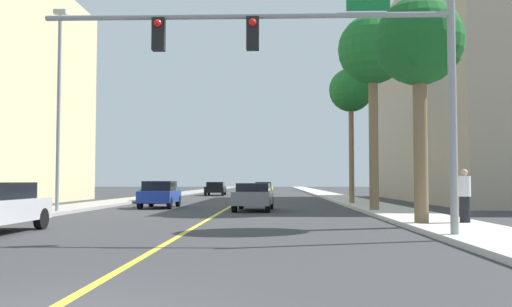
{
  "coord_description": "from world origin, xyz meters",
  "views": [
    {
      "loc": [
        2.53,
        -5.6,
        1.45
      ],
      "look_at": [
        1.83,
        15.15,
        2.51
      ],
      "focal_mm": 38.4,
      "sensor_mm": 36.0,
      "label": 1
    }
  ],
  "objects_px": {
    "car_yellow": "(264,188)",
    "car_green": "(161,191)",
    "palm_mid": "(373,53)",
    "palm_far": "(351,92)",
    "palm_near": "(419,46)",
    "car_blue": "(160,194)",
    "car_gray": "(254,196)",
    "pedestrian": "(465,196)",
    "street_lamp": "(59,100)",
    "car_black": "(216,188)",
    "traffic_signal_mast": "(319,59)"
  },
  "relations": [
    {
      "from": "palm_near",
      "to": "car_blue",
      "type": "distance_m",
      "value": 17.1
    },
    {
      "from": "pedestrian",
      "to": "street_lamp",
      "type": "bearing_deg",
      "value": 66.9
    },
    {
      "from": "car_black",
      "to": "car_blue",
      "type": "distance_m",
      "value": 26.14
    },
    {
      "from": "palm_near",
      "to": "car_blue",
      "type": "bearing_deg",
      "value": 131.74
    },
    {
      "from": "car_green",
      "to": "car_blue",
      "type": "height_order",
      "value": "car_green"
    },
    {
      "from": "street_lamp",
      "to": "pedestrian",
      "type": "xyz_separation_m",
      "value": [
        15.62,
        -6.29,
        -4.09
      ]
    },
    {
      "from": "palm_far",
      "to": "car_green",
      "type": "relative_size",
      "value": 1.96
    },
    {
      "from": "pedestrian",
      "to": "car_black",
      "type": "bearing_deg",
      "value": 16.35
    },
    {
      "from": "street_lamp",
      "to": "car_green",
      "type": "height_order",
      "value": "street_lamp"
    },
    {
      "from": "palm_far",
      "to": "pedestrian",
      "type": "relative_size",
      "value": 4.84
    },
    {
      "from": "palm_near",
      "to": "traffic_signal_mast",
      "type": "bearing_deg",
      "value": -132.83
    },
    {
      "from": "car_green",
      "to": "car_blue",
      "type": "distance_m",
      "value": 7.63
    },
    {
      "from": "palm_near",
      "to": "car_black",
      "type": "bearing_deg",
      "value": 105.54
    },
    {
      "from": "car_blue",
      "to": "traffic_signal_mast",
      "type": "bearing_deg",
      "value": -66.4
    },
    {
      "from": "street_lamp",
      "to": "palm_far",
      "type": "bearing_deg",
      "value": 33.1
    },
    {
      "from": "car_green",
      "to": "car_black",
      "type": "bearing_deg",
      "value": -95.24
    },
    {
      "from": "palm_near",
      "to": "palm_mid",
      "type": "xyz_separation_m",
      "value": [
        -0.05,
        7.85,
        1.64
      ]
    },
    {
      "from": "street_lamp",
      "to": "car_black",
      "type": "bearing_deg",
      "value": 83.62
    },
    {
      "from": "palm_near",
      "to": "car_black",
      "type": "height_order",
      "value": "palm_near"
    },
    {
      "from": "car_green",
      "to": "pedestrian",
      "type": "height_order",
      "value": "pedestrian"
    },
    {
      "from": "car_yellow",
      "to": "palm_far",
      "type": "bearing_deg",
      "value": -74.68
    },
    {
      "from": "street_lamp",
      "to": "car_yellow",
      "type": "relative_size",
      "value": 2.05
    },
    {
      "from": "car_yellow",
      "to": "palm_near",
      "type": "bearing_deg",
      "value": -80.06
    },
    {
      "from": "palm_mid",
      "to": "pedestrian",
      "type": "height_order",
      "value": "palm_mid"
    },
    {
      "from": "car_gray",
      "to": "car_green",
      "type": "bearing_deg",
      "value": 125.87
    },
    {
      "from": "palm_mid",
      "to": "palm_far",
      "type": "relative_size",
      "value": 1.11
    },
    {
      "from": "palm_near",
      "to": "car_green",
      "type": "bearing_deg",
      "value": 122.12
    },
    {
      "from": "car_gray",
      "to": "car_green",
      "type": "relative_size",
      "value": 1.06
    },
    {
      "from": "palm_far",
      "to": "car_blue",
      "type": "height_order",
      "value": "palm_far"
    },
    {
      "from": "palm_mid",
      "to": "car_green",
      "type": "relative_size",
      "value": 2.17
    },
    {
      "from": "car_yellow",
      "to": "pedestrian",
      "type": "xyz_separation_m",
      "value": [
        7.14,
        -39.32,
        0.28
      ]
    },
    {
      "from": "palm_far",
      "to": "car_yellow",
      "type": "distance_m",
      "value": 25.19
    },
    {
      "from": "traffic_signal_mast",
      "to": "car_gray",
      "type": "bearing_deg",
      "value": 99.18
    },
    {
      "from": "palm_near",
      "to": "pedestrian",
      "type": "relative_size",
      "value": 4.26
    },
    {
      "from": "street_lamp",
      "to": "pedestrian",
      "type": "height_order",
      "value": "street_lamp"
    },
    {
      "from": "pedestrian",
      "to": "palm_mid",
      "type": "bearing_deg",
      "value": 9.45
    },
    {
      "from": "pedestrian",
      "to": "car_green",
      "type": "bearing_deg",
      "value": 33.94
    },
    {
      "from": "pedestrian",
      "to": "palm_near",
      "type": "bearing_deg",
      "value": 93.48
    },
    {
      "from": "street_lamp",
      "to": "car_green",
      "type": "distance_m",
      "value": 14.08
    },
    {
      "from": "car_black",
      "to": "pedestrian",
      "type": "relative_size",
      "value": 2.66
    },
    {
      "from": "car_gray",
      "to": "car_yellow",
      "type": "height_order",
      "value": "car_yellow"
    },
    {
      "from": "car_blue",
      "to": "car_green",
      "type": "bearing_deg",
      "value": 99.95
    },
    {
      "from": "palm_mid",
      "to": "car_yellow",
      "type": "bearing_deg",
      "value": 100.22
    },
    {
      "from": "street_lamp",
      "to": "palm_mid",
      "type": "height_order",
      "value": "palm_mid"
    },
    {
      "from": "car_yellow",
      "to": "street_lamp",
      "type": "bearing_deg",
      "value": -102.76
    },
    {
      "from": "car_yellow",
      "to": "car_green",
      "type": "height_order",
      "value": "car_green"
    },
    {
      "from": "street_lamp",
      "to": "car_gray",
      "type": "bearing_deg",
      "value": 20.33
    },
    {
      "from": "street_lamp",
      "to": "palm_mid",
      "type": "relative_size",
      "value": 1.0
    },
    {
      "from": "car_blue",
      "to": "palm_mid",
      "type": "bearing_deg",
      "value": -23.07
    },
    {
      "from": "palm_near",
      "to": "car_yellow",
      "type": "relative_size",
      "value": 1.64
    }
  ]
}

